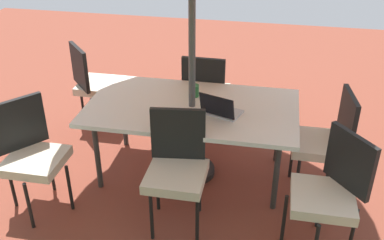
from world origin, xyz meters
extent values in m
cube|color=brown|center=(0.00, 0.00, -0.01)|extent=(10.00, 10.00, 0.02)
cube|color=white|center=(0.00, 0.00, 0.72)|extent=(1.89, 1.05, 0.04)
cylinder|color=#333333|center=(-0.80, -0.38, 0.35)|extent=(0.05, 0.05, 0.70)
cylinder|color=#333333|center=(0.80, -0.38, 0.35)|extent=(0.05, 0.05, 0.70)
cylinder|color=#333333|center=(-0.80, 0.38, 0.35)|extent=(0.05, 0.05, 0.70)
cylinder|color=#333333|center=(0.80, 0.38, 0.35)|extent=(0.05, 0.05, 0.70)
cylinder|color=#4C4C4C|center=(0.00, 0.00, 1.22)|extent=(0.06, 0.06, 2.43)
cylinder|color=black|center=(0.00, 0.00, 0.03)|extent=(0.44, 0.44, 0.06)
cube|color=beige|center=(-0.01, -0.77, 0.49)|extent=(0.46, 0.46, 0.08)
cube|color=black|center=(-0.01, -0.56, 0.76)|extent=(0.44, 0.05, 0.45)
cylinder|color=black|center=(-0.19, -0.94, 0.23)|extent=(0.03, 0.03, 0.45)
cylinder|color=black|center=(0.17, -0.95, 0.23)|extent=(0.03, 0.03, 0.45)
cylinder|color=black|center=(-0.19, -0.58, 0.23)|extent=(0.03, 0.03, 0.45)
cylinder|color=black|center=(0.17, -0.59, 0.23)|extent=(0.03, 0.03, 0.45)
cube|color=beige|center=(1.18, -0.75, 0.49)|extent=(0.46, 0.46, 0.08)
cube|color=black|center=(1.34, -0.61, 0.76)|extent=(0.32, 0.35, 0.45)
cylinder|color=black|center=(0.93, -0.74, 0.23)|extent=(0.03, 0.03, 0.45)
cylinder|color=black|center=(1.17, -1.00, 0.23)|extent=(0.03, 0.03, 0.45)
cylinder|color=black|center=(1.20, -0.50, 0.23)|extent=(0.03, 0.03, 0.45)
cylinder|color=black|center=(1.44, -0.76, 0.23)|extent=(0.03, 0.03, 0.45)
cube|color=beige|center=(1.18, 0.76, 0.49)|extent=(0.46, 0.46, 0.08)
cube|color=black|center=(1.34, 0.62, 0.76)|extent=(0.30, 0.37, 0.45)
cylinder|color=black|center=(1.15, 1.01, 0.23)|extent=(0.03, 0.03, 0.45)
cylinder|color=black|center=(0.92, 0.73, 0.23)|extent=(0.03, 0.03, 0.45)
cylinder|color=black|center=(1.43, 0.78, 0.23)|extent=(0.03, 0.03, 0.45)
cylinder|color=black|center=(1.21, 0.50, 0.23)|extent=(0.03, 0.03, 0.45)
cube|color=beige|center=(-1.14, 0.04, 0.49)|extent=(0.46, 0.46, 0.08)
cube|color=black|center=(-1.35, 0.01, 0.76)|extent=(0.10, 0.44, 0.45)
cylinder|color=black|center=(-0.94, -0.12, 0.23)|extent=(0.03, 0.03, 0.45)
cylinder|color=black|center=(-0.98, 0.24, 0.23)|extent=(0.03, 0.03, 0.45)
cylinder|color=black|center=(-1.29, -0.16, 0.23)|extent=(0.03, 0.03, 0.45)
cylinder|color=black|center=(-1.34, 0.19, 0.23)|extent=(0.03, 0.03, 0.45)
cube|color=beige|center=(-0.02, 0.74, 0.49)|extent=(0.46, 0.46, 0.08)
cube|color=black|center=(0.01, 0.53, 0.76)|extent=(0.44, 0.09, 0.45)
cylinder|color=black|center=(0.14, 0.94, 0.23)|extent=(0.03, 0.03, 0.45)
cylinder|color=black|center=(-0.22, 0.90, 0.23)|extent=(0.03, 0.03, 0.45)
cylinder|color=black|center=(0.18, 0.58, 0.23)|extent=(0.03, 0.03, 0.45)
cylinder|color=black|center=(-0.17, 0.54, 0.23)|extent=(0.03, 0.03, 0.45)
cube|color=beige|center=(-1.14, 0.80, 0.49)|extent=(0.46, 0.46, 0.08)
cube|color=black|center=(-1.30, 0.67, 0.76)|extent=(0.30, 0.37, 0.45)
cylinder|color=black|center=(-0.88, 0.77, 0.23)|extent=(0.03, 0.03, 0.45)
cylinder|color=black|center=(-1.17, 0.55, 0.23)|extent=(0.03, 0.03, 0.45)
cylinder|color=black|center=(-1.39, 0.83, 0.23)|extent=(0.03, 0.03, 0.45)
cube|color=#B7B7BC|center=(-0.29, 0.08, 0.75)|extent=(0.37, 0.31, 0.02)
cube|color=black|center=(-0.25, 0.18, 0.85)|extent=(0.32, 0.15, 0.20)
cylinder|color=#286B33|center=(0.01, -0.19, 0.80)|extent=(0.08, 0.08, 0.12)
camera|label=1|loc=(-0.70, 3.57, 2.64)|focal=42.66mm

